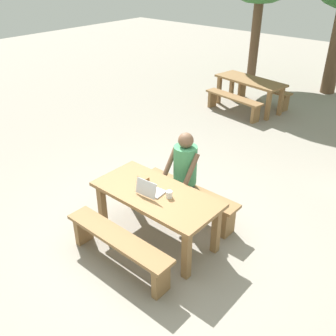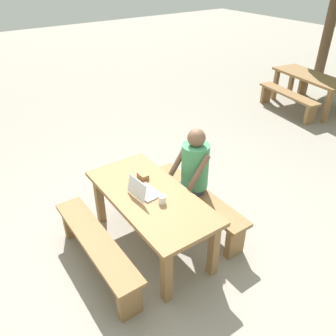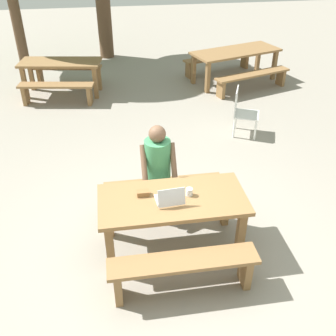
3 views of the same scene
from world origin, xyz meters
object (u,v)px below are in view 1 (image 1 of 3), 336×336
(laptop, at_px, (150,190))
(picnic_table_mid, at_px, (250,85))
(coffee_mug, at_px, (169,194))
(person_seated, at_px, (184,169))
(small_pouch, at_px, (144,179))
(picnic_table_front, at_px, (156,200))

(laptop, relative_size, picnic_table_mid, 0.18)
(coffee_mug, bearing_deg, laptop, -158.39)
(person_seated, height_order, picnic_table_mid, person_seated)
(laptop, bearing_deg, picnic_table_mid, -77.87)
(small_pouch, height_order, person_seated, person_seated)
(laptop, xyz_separation_m, coffee_mug, (0.24, 0.10, -0.01))
(laptop, xyz_separation_m, person_seated, (-0.04, 0.73, -0.02))
(picnic_table_front, distance_m, laptop, 0.19)
(laptop, relative_size, small_pouch, 2.30)
(small_pouch, height_order, picnic_table_mid, small_pouch)
(laptop, xyz_separation_m, picnic_table_mid, (-1.58, 5.27, -0.17))
(coffee_mug, xyz_separation_m, picnic_table_mid, (-1.82, 5.17, -0.16))
(coffee_mug, height_order, person_seated, person_seated)
(picnic_table_front, bearing_deg, person_seated, 96.67)
(picnic_table_front, relative_size, small_pouch, 12.04)
(laptop, height_order, picnic_table_mid, laptop)
(picnic_table_mid, bearing_deg, picnic_table_front, -63.57)
(small_pouch, xyz_separation_m, coffee_mug, (0.52, -0.08, 0.01))
(laptop, distance_m, small_pouch, 0.33)
(small_pouch, bearing_deg, picnic_table_mid, 104.30)
(laptop, relative_size, person_seated, 0.25)
(person_seated, xyz_separation_m, picnic_table_mid, (-1.55, 4.54, -0.15))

